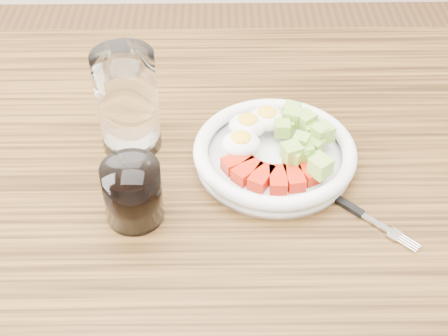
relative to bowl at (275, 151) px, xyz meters
The scene contains 5 objects.
dining_table 0.15m from the bowl, 140.61° to the right, with size 1.50×0.90×0.77m.
bowl is the anchor object (origin of this frame).
fork 0.14m from the bowl, 45.02° to the right, with size 0.13×0.13×0.01m.
water_glass 0.23m from the bowl, 168.40° to the left, with size 0.09×0.09×0.16m, color white.
coffee_glass 0.23m from the bowl, 151.60° to the right, with size 0.08×0.08×0.09m.
Camera 1 is at (-0.02, -0.64, 1.41)m, focal length 50.00 mm.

